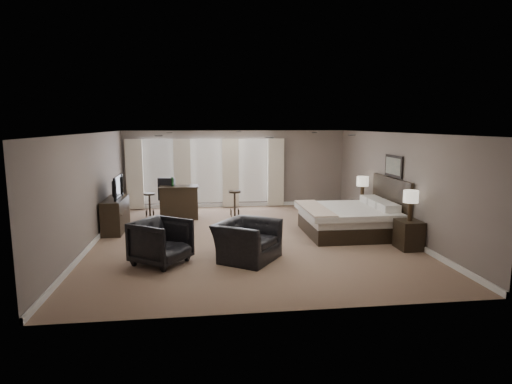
{
  "coord_description": "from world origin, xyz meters",
  "views": [
    {
      "loc": [
        -1.17,
        -10.26,
        2.81
      ],
      "look_at": [
        0.2,
        0.4,
        1.1
      ],
      "focal_mm": 30.0,
      "sensor_mm": 36.0,
      "label": 1
    }
  ],
  "objects": [
    {
      "name": "lamp_far",
      "position": [
        3.47,
        1.54,
        0.96
      ],
      "size": [
        0.34,
        0.34,
        0.71
      ],
      "primitive_type": "cube",
      "color": "beige",
      "rests_on": "nightstand_far"
    },
    {
      "name": "armchair_far",
      "position": [
        -2.01,
        -1.71,
        0.5
      ],
      "size": [
        1.3,
        1.31,
        1.0
      ],
      "primitive_type": "imported",
      "rotation": [
        0.0,
        0.0,
        0.96
      ],
      "color": "black",
      "rests_on": "ground"
    },
    {
      "name": "room",
      "position": [
        0.0,
        0.0,
        1.3
      ],
      "size": [
        7.6,
        8.6,
        2.64
      ],
      "color": "#876B56",
      "rests_on": "ground"
    },
    {
      "name": "tv",
      "position": [
        -3.45,
        1.2,
        0.94
      ],
      "size": [
        0.6,
        1.04,
        0.14
      ],
      "primitive_type": "imported",
      "rotation": [
        0.0,
        0.0,
        1.57
      ],
      "color": "black",
      "rests_on": "dresser"
    },
    {
      "name": "bar_stool_left",
      "position": [
        -2.78,
        3.01,
        0.36
      ],
      "size": [
        0.36,
        0.36,
        0.71
      ],
      "primitive_type": "cube",
      "rotation": [
        0.0,
        0.0,
        0.06
      ],
      "color": "black",
      "rests_on": "ground"
    },
    {
      "name": "window_bay",
      "position": [
        -1.0,
        4.11,
        1.2
      ],
      "size": [
        5.25,
        0.2,
        2.3
      ],
      "color": "silver",
      "rests_on": "room"
    },
    {
      "name": "lamp_near",
      "position": [
        3.47,
        -1.36,
        1.0
      ],
      "size": [
        0.33,
        0.33,
        0.69
      ],
      "primitive_type": "cube",
      "color": "beige",
      "rests_on": "nightstand_near"
    },
    {
      "name": "desk_chair",
      "position": [
        -2.15,
        2.94,
        0.61
      ],
      "size": [
        0.78,
        0.78,
        1.22
      ],
      "primitive_type": "cube",
      "rotation": [
        0.0,
        0.0,
        2.84
      ],
      "color": "black",
      "rests_on": "ground"
    },
    {
      "name": "bar_stool_right",
      "position": [
        -0.17,
        2.66,
        0.4
      ],
      "size": [
        0.5,
        0.5,
        0.79
      ],
      "primitive_type": "cube",
      "rotation": [
        0.0,
        0.0,
        -0.43
      ],
      "color": "black",
      "rests_on": "ground"
    },
    {
      "name": "nightstand_far",
      "position": [
        3.47,
        1.54,
        0.3
      ],
      "size": [
        0.45,
        0.55,
        0.6
      ],
      "primitive_type": "cube",
      "color": "black",
      "rests_on": "ground"
    },
    {
      "name": "dresser",
      "position": [
        -3.45,
        1.2,
        0.44
      ],
      "size": [
        0.49,
        1.51,
        0.87
      ],
      "primitive_type": "cube",
      "color": "black",
      "rests_on": "ground"
    },
    {
      "name": "wall_art",
      "position": [
        3.7,
        0.09,
        1.75
      ],
      "size": [
        0.04,
        0.96,
        0.56
      ],
      "primitive_type": "cube",
      "color": "slate",
      "rests_on": "room"
    },
    {
      "name": "bed",
      "position": [
        2.58,
        0.09,
        0.73
      ],
      "size": [
        2.28,
        2.18,
        1.45
      ],
      "primitive_type": "cube",
      "color": "silver",
      "rests_on": "ground"
    },
    {
      "name": "bar_counter",
      "position": [
        -1.84,
        2.48,
        0.5
      ],
      "size": [
        1.15,
        0.6,
        1.0
      ],
      "primitive_type": "cube",
      "color": "black",
      "rests_on": "ground"
    },
    {
      "name": "armchair_near",
      "position": [
        -0.25,
        -1.67,
        0.54
      ],
      "size": [
        1.38,
        1.48,
        1.09
      ],
      "primitive_type": "imported",
      "rotation": [
        0.0,
        0.0,
        0.96
      ],
      "color": "black",
      "rests_on": "ground"
    },
    {
      "name": "nightstand_near",
      "position": [
        3.47,
        -1.36,
        0.33
      ],
      "size": [
        0.49,
        0.6,
        0.66
      ],
      "primitive_type": "cube",
      "color": "black",
      "rests_on": "ground"
    }
  ]
}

